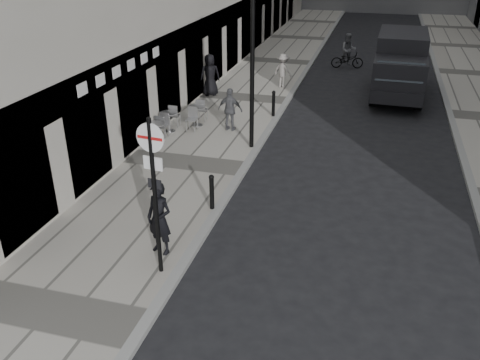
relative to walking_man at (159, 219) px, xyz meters
The scene contains 14 objects.
sidewalk 12.84m from the walking_man, 96.02° to the left, with size 4.00×60.00×0.12m, color #ACA79C.
walking_man is the anchor object (origin of this frame).
sign_post 1.63m from the walking_man, 68.01° to the right, with size 0.62×0.14×3.64m.
lamppost 7.37m from the walking_man, 86.25° to the left, with size 0.26×0.26×5.82m.
bollard_near 2.42m from the walking_man, 77.69° to the left, with size 0.13×0.13×0.95m, color black.
bollard_far 10.49m from the walking_man, 87.23° to the left, with size 0.13×0.13×1.00m, color black.
panel_van 16.33m from the walking_man, 70.45° to the left, with size 2.36×6.02×2.81m.
cyclist 20.32m from the walking_man, 82.22° to the left, with size 1.88×0.92×1.94m.
pedestrian_a 8.41m from the walking_man, 95.02° to the left, with size 0.97×0.40×1.65m, color #545559.
pedestrian_b 14.82m from the walking_man, 89.78° to the left, with size 1.06×0.61×1.65m, color gray.
pedestrian_c 12.94m from the walking_man, 103.14° to the left, with size 0.93×0.61×1.91m, color black.
cafe_table_near 8.80m from the walking_man, 104.11° to the left, with size 0.71×1.60×0.91m.
cafe_table_mid 8.18m from the walking_man, 111.12° to the left, with size 0.69×1.57×0.89m.
cafe_table_far 7.00m from the walking_man, 114.90° to the left, with size 0.70×1.57×0.90m.
Camera 1 is at (3.84, -4.06, 7.02)m, focal length 38.00 mm.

